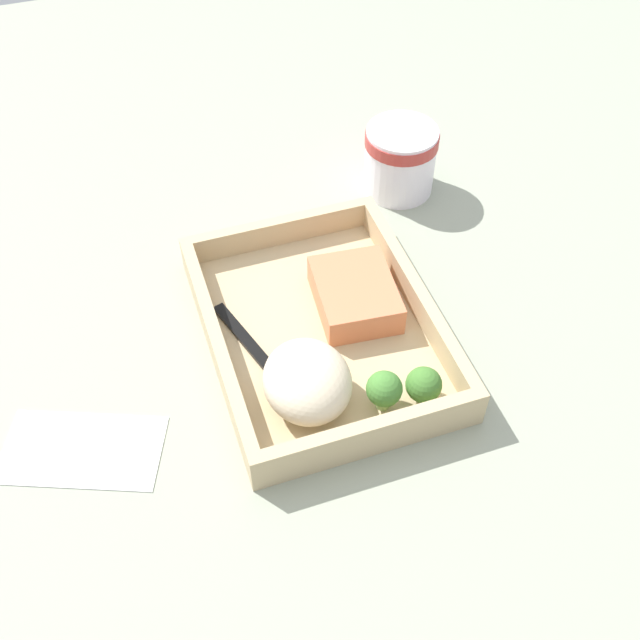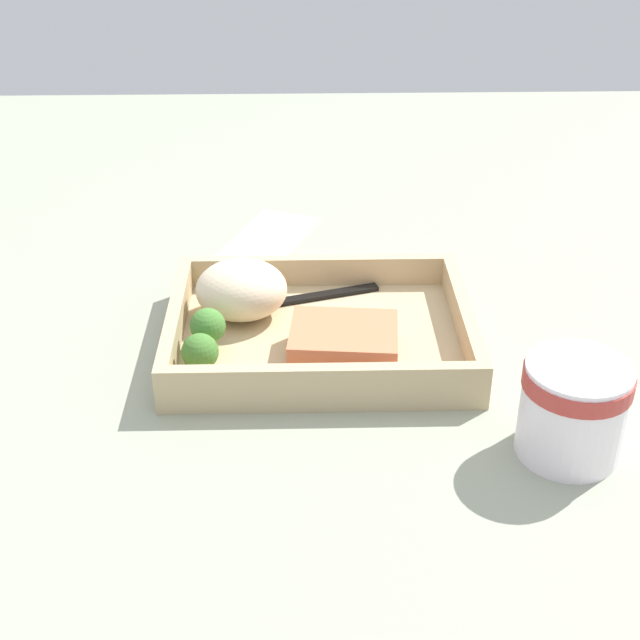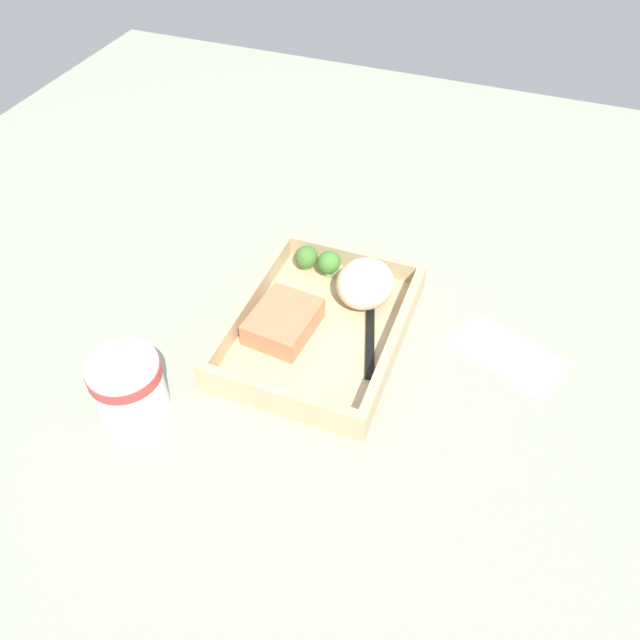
{
  "view_description": "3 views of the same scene",
  "coord_description": "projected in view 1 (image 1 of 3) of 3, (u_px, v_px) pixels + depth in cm",
  "views": [
    {
      "loc": [
        43.72,
        -14.78,
        55.62
      ],
      "look_at": [
        0.0,
        0.0,
        2.7
      ],
      "focal_mm": 42.0,
      "sensor_mm": 36.0,
      "label": 1
    },
    {
      "loc": [
        1.67,
        69.82,
        44.26
      ],
      "look_at": [
        0.0,
        0.0,
        2.7
      ],
      "focal_mm": 50.0,
      "sensor_mm": 36.0,
      "label": 2
    },
    {
      "loc": [
        -52.0,
        -19.68,
        59.35
      ],
      "look_at": [
        0.0,
        0.0,
        2.7
      ],
      "focal_mm": 35.0,
      "sensor_mm": 36.0,
      "label": 3
    }
  ],
  "objects": [
    {
      "name": "ground_plane",
      "position": [
        320.0,
        345.0,
        0.73
      ],
      "size": [
        160.0,
        160.0,
        2.0
      ],
      "primitive_type": "cube",
      "color": "gray"
    },
    {
      "name": "broccoli_floret_1",
      "position": [
        424.0,
        385.0,
        0.65
      ],
      "size": [
        3.21,
        3.21,
        3.66
      ],
      "color": "#85A664",
      "rests_on": "takeout_tray"
    },
    {
      "name": "mashed_potatoes",
      "position": [
        307.0,
        381.0,
        0.64
      ],
      "size": [
        8.62,
        7.62,
        5.56
      ],
      "primitive_type": "ellipsoid",
      "color": "beige",
      "rests_on": "takeout_tray"
    },
    {
      "name": "broccoli_floret_2",
      "position": [
        384.0,
        390.0,
        0.64
      ],
      "size": [
        3.18,
        3.18,
        4.09
      ],
      "color": "#87AC62",
      "rests_on": "takeout_tray"
    },
    {
      "name": "paper_cup",
      "position": [
        400.0,
        157.0,
        0.84
      ],
      "size": [
        8.19,
        8.19,
        7.89
      ],
      "color": "white",
      "rests_on": "ground_plane"
    },
    {
      "name": "receipt_slip",
      "position": [
        82.0,
        449.0,
        0.64
      ],
      "size": [
        11.87,
        15.35,
        0.24
      ],
      "primitive_type": "cube",
      "rotation": [
        0.0,
        0.0,
        -0.38
      ],
      "color": "white",
      "rests_on": "ground_plane"
    },
    {
      "name": "tray_rim",
      "position": [
        320.0,
        320.0,
        0.7
      ],
      "size": [
        27.56,
        20.92,
        2.94
      ],
      "color": "tan",
      "rests_on": "takeout_tray"
    },
    {
      "name": "takeout_tray",
      "position": [
        320.0,
        334.0,
        0.72
      ],
      "size": [
        27.56,
        20.92,
        1.2
      ],
      "primitive_type": "cube",
      "color": "tan",
      "rests_on": "ground_plane"
    },
    {
      "name": "salmon_fillet",
      "position": [
        355.0,
        295.0,
        0.72
      ],
      "size": [
        9.93,
        8.2,
        3.13
      ],
      "primitive_type": "cube",
      "rotation": [
        0.0,
        0.0,
        -0.09
      ],
      "color": "#DE764E",
      "rests_on": "takeout_tray"
    },
    {
      "name": "fork",
      "position": [
        268.0,
        367.0,
        0.68
      ],
      "size": [
        15.6,
        6.17,
        0.44
      ],
      "color": "black",
      "rests_on": "takeout_tray"
    }
  ]
}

